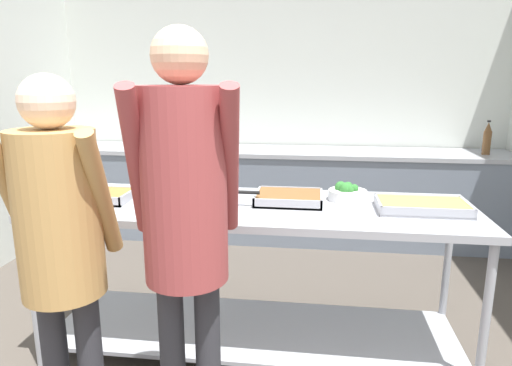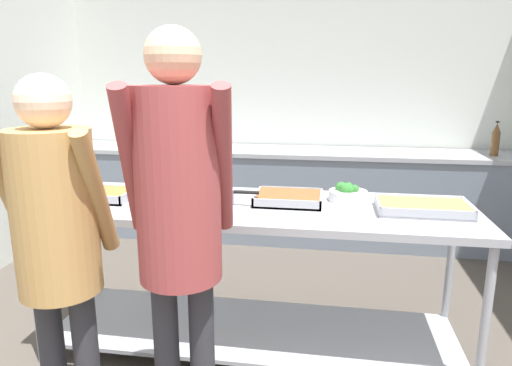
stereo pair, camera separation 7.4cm
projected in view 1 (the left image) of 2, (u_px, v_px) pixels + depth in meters
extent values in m
cube|color=silver|center=(279.00, 104.00, 4.74)|extent=(4.64, 0.06, 2.65)
cube|color=slate|center=(275.00, 196.00, 4.58)|extent=(4.48, 0.62, 0.86)
cube|color=#9EA0A8|center=(275.00, 151.00, 4.48)|extent=(4.48, 0.65, 0.04)
cube|color=black|center=(217.00, 149.00, 4.55)|extent=(0.44, 0.41, 0.02)
cube|color=#9EA0A8|center=(254.00, 208.00, 2.56)|extent=(2.43, 0.77, 0.04)
cube|color=#9EA0A8|center=(254.00, 330.00, 2.73)|extent=(2.35, 0.69, 0.02)
cylinder|color=#9EA0A8|center=(34.00, 296.00, 2.49)|extent=(0.04, 0.04, 0.86)
cylinder|color=#9EA0A8|center=(485.00, 326.00, 2.18)|extent=(0.04, 0.04, 0.86)
cylinder|color=#9EA0A8|center=(93.00, 251.00, 3.14)|extent=(0.04, 0.04, 0.86)
cylinder|color=#9EA0A8|center=(447.00, 269.00, 2.83)|extent=(0.04, 0.04, 0.86)
cube|color=#9EA0A8|center=(95.00, 199.00, 2.64)|extent=(0.43, 0.26, 0.01)
cube|color=#9E6B33|center=(95.00, 195.00, 2.64)|extent=(0.40, 0.24, 0.04)
cube|color=#9EA0A8|center=(84.00, 201.00, 2.52)|extent=(0.43, 0.01, 0.05)
cube|color=#9EA0A8|center=(104.00, 190.00, 2.76)|extent=(0.43, 0.01, 0.05)
cube|color=#9EA0A8|center=(61.00, 194.00, 2.66)|extent=(0.01, 0.26, 0.05)
cube|color=#9EA0A8|center=(129.00, 197.00, 2.61)|extent=(0.01, 0.26, 0.05)
cylinder|color=white|center=(158.00, 199.00, 2.65)|extent=(0.23, 0.23, 0.01)
cylinder|color=white|center=(158.00, 197.00, 2.65)|extent=(0.23, 0.23, 0.01)
cylinder|color=white|center=(158.00, 195.00, 2.65)|extent=(0.22, 0.22, 0.01)
cylinder|color=#9EA0A8|center=(213.00, 197.00, 2.53)|extent=(0.24, 0.24, 0.09)
cylinder|color=brown|center=(213.00, 191.00, 2.52)|extent=(0.21, 0.21, 0.01)
cylinder|color=black|center=(247.00, 192.00, 2.50)|extent=(0.14, 0.02, 0.02)
cube|color=#9EA0A8|center=(289.00, 201.00, 2.60)|extent=(0.38, 0.31, 0.01)
cube|color=brown|center=(289.00, 197.00, 2.59)|extent=(0.35, 0.28, 0.04)
cube|color=#9EA0A8|center=(287.00, 205.00, 2.45)|extent=(0.38, 0.01, 0.05)
cube|color=#9EA0A8|center=(290.00, 191.00, 2.73)|extent=(0.38, 0.01, 0.05)
cube|color=#9EA0A8|center=(257.00, 196.00, 2.61)|extent=(0.01, 0.31, 0.05)
cube|color=#9EA0A8|center=(321.00, 199.00, 2.57)|extent=(0.01, 0.31, 0.05)
cylinder|color=silver|center=(348.00, 195.00, 2.63)|extent=(0.22, 0.22, 0.06)
sphere|color=#2D702D|center=(354.00, 188.00, 2.61)|extent=(0.05, 0.05, 0.05)
sphere|color=#2D702D|center=(348.00, 187.00, 2.64)|extent=(0.06, 0.06, 0.06)
sphere|color=#2D702D|center=(341.00, 187.00, 2.64)|extent=(0.07, 0.07, 0.07)
sphere|color=#2D702D|center=(345.00, 189.00, 2.61)|extent=(0.07, 0.07, 0.07)
sphere|color=#2D702D|center=(349.00, 189.00, 2.60)|extent=(0.06, 0.06, 0.06)
cube|color=#9EA0A8|center=(422.00, 210.00, 2.42)|extent=(0.47, 0.28, 0.01)
cube|color=gold|center=(422.00, 205.00, 2.42)|extent=(0.44, 0.26, 0.04)
cube|color=#9EA0A8|center=(428.00, 213.00, 2.29)|extent=(0.47, 0.01, 0.05)
cube|color=#9EA0A8|center=(417.00, 200.00, 2.55)|extent=(0.47, 0.01, 0.05)
cube|color=#9EA0A8|center=(378.00, 205.00, 2.45)|extent=(0.01, 0.28, 0.05)
cube|color=#9EA0A8|center=(467.00, 208.00, 2.39)|extent=(0.01, 0.28, 0.05)
cylinder|color=#993D3D|center=(136.00, 164.00, 1.70)|extent=(0.14, 0.34, 0.61)
cylinder|color=#993D3D|center=(230.00, 163.00, 1.73)|extent=(0.14, 0.34, 0.61)
cylinder|color=#993D3D|center=(184.00, 186.00, 1.73)|extent=(0.33, 0.33, 0.75)
sphere|color=tan|center=(179.00, 55.00, 1.63)|extent=(0.21, 0.21, 0.21)
cylinder|color=tan|center=(11.00, 195.00, 1.79)|extent=(0.11, 0.31, 0.55)
cylinder|color=tan|center=(101.00, 195.00, 1.79)|extent=(0.11, 0.31, 0.55)
cylinder|color=tan|center=(58.00, 214.00, 1.81)|extent=(0.33, 0.33, 0.67)
sphere|color=beige|center=(47.00, 101.00, 1.71)|extent=(0.21, 0.21, 0.21)
cylinder|color=brown|center=(487.00, 143.00, 4.16)|extent=(0.07, 0.07, 0.21)
cone|color=brown|center=(488.00, 127.00, 4.13)|extent=(0.06, 0.06, 0.08)
cylinder|color=black|center=(489.00, 121.00, 4.11)|extent=(0.03, 0.03, 0.02)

